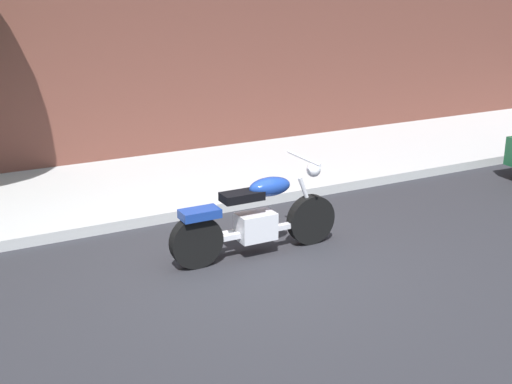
% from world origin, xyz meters
% --- Properties ---
extents(ground_plane, '(60.00, 60.00, 0.00)m').
position_xyz_m(ground_plane, '(0.00, 0.00, 0.00)').
color(ground_plane, '#28282D').
extents(sidewalk, '(20.95, 2.92, 0.14)m').
position_xyz_m(sidewalk, '(0.00, 3.18, 0.07)').
color(sidewalk, '#AFAFAF').
rests_on(sidewalk, ground).
extents(motorcycle, '(2.11, 0.70, 1.11)m').
position_xyz_m(motorcycle, '(0.20, 0.26, 0.45)').
color(motorcycle, black).
rests_on(motorcycle, ground).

